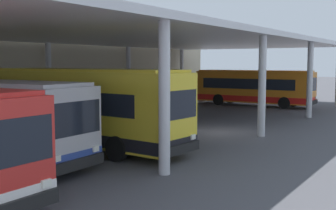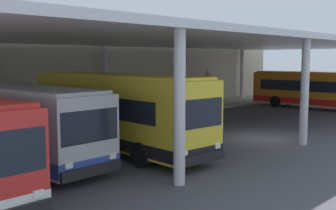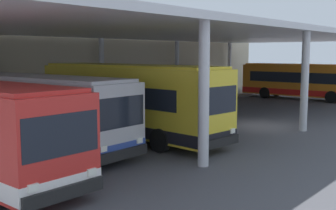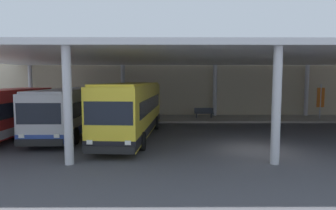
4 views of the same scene
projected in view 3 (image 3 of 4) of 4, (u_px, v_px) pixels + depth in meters
ground_plane at (260, 126)px, 24.20m from camera, size 200.00×200.00×0.00m
platform_kerb at (118, 107)px, 31.65m from camera, size 42.00×4.50×0.18m
station_building_facade at (89, 62)px, 33.31m from camera, size 48.00×1.60×6.88m
canopy_shelter at (185, 35)px, 27.05m from camera, size 40.00×17.00×5.55m
bus_second_bay at (35, 111)px, 18.16m from camera, size 2.87×10.58×3.17m
bus_middle_bay at (128, 100)px, 20.77m from camera, size 3.34×11.48×3.57m
bus_far_bay at (300, 81)px, 38.08m from camera, size 2.77×10.54×3.17m
bench_waiting at (104, 101)px, 30.62m from camera, size 1.80×0.45×0.92m
banner_sign at (200, 77)px, 38.01m from camera, size 0.70×0.12×3.20m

